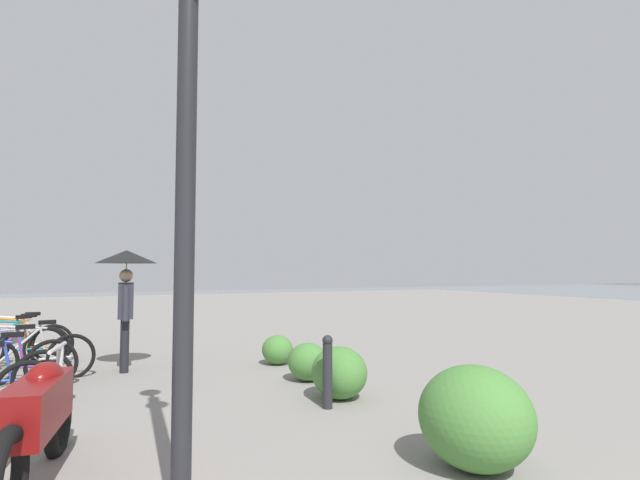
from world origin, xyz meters
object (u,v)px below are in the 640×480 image
object	(u,v)px
lamppost	(187,108)
bollard_mid	(328,370)
bicycle_purple	(9,366)
bicycle_silver	(32,358)
bicycle_orange	(16,346)
bicycle_white	(20,344)
pedestrian	(126,276)
motorcycle	(37,419)
bicycle_teal	(10,349)

from	to	relation	value
lamppost	bollard_mid	distance (m)	3.78
bicycle_purple	bicycle_silver	bearing A→B (deg)	-21.67
bollard_mid	lamppost	bearing A→B (deg)	133.87
bicycle_silver	bicycle_orange	bearing A→B (deg)	13.51
bicycle_orange	bicycle_white	distance (m)	0.33
bicycle_orange	bollard_mid	size ratio (longest dim) A/B	1.96
bicycle_purple	bicycle_silver	world-z (taller)	same
pedestrian	bollard_mid	xyz separation A→B (m)	(-3.46, -2.09, -1.14)
bollard_mid	motorcycle	bearing A→B (deg)	107.26
motorcycle	bicycle_white	distance (m)	6.05
bicycle_purple	bicycle_white	size ratio (longest dim) A/B	0.99
bicycle_purple	bicycle_white	distance (m)	2.44
motorcycle	bicycle_teal	bearing A→B (deg)	8.22
bicycle_silver	bicycle_teal	size ratio (longest dim) A/B	1.02
bicycle_teal	bollard_mid	xyz separation A→B (m)	(-4.37, -3.82, 0.11)
motorcycle	bicycle_orange	world-z (taller)	motorcycle
bicycle_purple	pedestrian	world-z (taller)	pedestrian
lamppost	bicycle_white	xyz separation A→B (m)	(7.09, 1.62, -2.48)
bicycle_white	pedestrian	size ratio (longest dim) A/B	0.87
bicycle_purple	bicycle_teal	distance (m)	1.77
pedestrian	bollard_mid	bearing A→B (deg)	-148.94
bicycle_teal	bicycle_white	bearing A→B (deg)	-6.81
lamppost	pedestrian	bearing A→B (deg)	-0.35
bicycle_purple	bicycle_teal	world-z (taller)	same
motorcycle	bicycle_silver	bearing A→B (deg)	4.85
bicycle_orange	pedestrian	bearing A→B (deg)	-126.88
bicycle_silver	bicycle_white	xyz separation A→B (m)	(1.84, 0.33, 0.00)
bicycle_teal	pedestrian	xyz separation A→B (m)	(-0.91, -1.74, 1.24)
lamppost	bicycle_purple	xyz separation A→B (m)	(4.65, 1.53, -2.48)
motorcycle	pedestrian	world-z (taller)	pedestrian
bicycle_white	pedestrian	distance (m)	2.61
lamppost	bicycle_purple	bearing A→B (deg)	18.17
bicycle_orange	bollard_mid	xyz separation A→B (m)	(-4.73, -3.77, 0.11)
motorcycle	bicycle_teal	size ratio (longest dim) A/B	1.25
lamppost	pedestrian	world-z (taller)	lamppost
bicycle_teal	bollard_mid	distance (m)	5.81
bicycle_silver	bicycle_white	size ratio (longest dim) A/B	1.00
pedestrian	bollard_mid	size ratio (longest dim) A/B	2.28
motorcycle	pedestrian	distance (m)	4.65
lamppost	motorcycle	xyz separation A→B (m)	(1.09, 0.93, -2.34)
bicycle_white	bollard_mid	world-z (taller)	bicycle_white
bicycle_teal	bicycle_white	size ratio (longest dim) A/B	0.98
bicycle_white	bollard_mid	bearing A→B (deg)	-143.51
lamppost	pedestrian	xyz separation A→B (m)	(5.50, -0.03, -1.24)
bicycle_teal	pedestrian	distance (m)	2.32
bicycle_teal	bollard_mid	bearing A→B (deg)	-138.85
motorcycle	bollard_mid	world-z (taller)	motorcycle
pedestrian	motorcycle	bearing A→B (deg)	167.62
bicycle_teal	lamppost	bearing A→B (deg)	-165.12
lamppost	bicycle_purple	distance (m)	5.49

